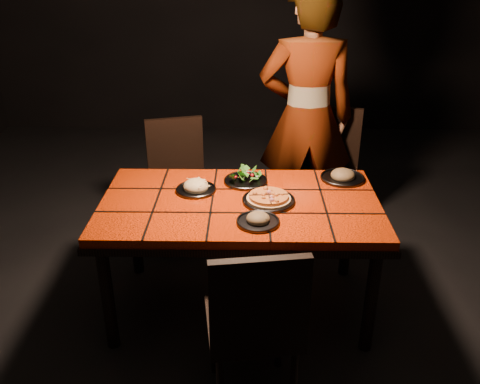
{
  "coord_description": "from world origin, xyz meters",
  "views": [
    {
      "loc": [
        0.04,
        -2.61,
        2.07
      ],
      "look_at": [
        0.0,
        -0.03,
        0.82
      ],
      "focal_mm": 38.0,
      "sensor_mm": 36.0,
      "label": 1
    }
  ],
  "objects_px": {
    "chair_near": "(255,321)",
    "diner": "(306,118)",
    "chair_far_left": "(178,174)",
    "chair_far_right": "(327,164)",
    "plate_pasta": "(196,188)",
    "plate_pizza": "(269,199)",
    "dining_table": "(240,213)"
  },
  "relations": [
    {
      "from": "chair_near",
      "to": "chair_far_left",
      "type": "height_order",
      "value": "chair_near"
    },
    {
      "from": "chair_near",
      "to": "chair_far_left",
      "type": "relative_size",
      "value": 1.01
    },
    {
      "from": "plate_pizza",
      "to": "plate_pasta",
      "type": "height_order",
      "value": "plate_pasta"
    },
    {
      "from": "chair_far_right",
      "to": "diner",
      "type": "bearing_deg",
      "value": -147.9
    },
    {
      "from": "diner",
      "to": "chair_far_right",
      "type": "bearing_deg",
      "value": -164.48
    },
    {
      "from": "dining_table",
      "to": "chair_near",
      "type": "bearing_deg",
      "value": -84.08
    },
    {
      "from": "chair_near",
      "to": "chair_far_right",
      "type": "relative_size",
      "value": 0.95
    },
    {
      "from": "plate_pasta",
      "to": "chair_far_right",
      "type": "bearing_deg",
      "value": 43.15
    },
    {
      "from": "dining_table",
      "to": "diner",
      "type": "height_order",
      "value": "diner"
    },
    {
      "from": "chair_far_right",
      "to": "diner",
      "type": "distance_m",
      "value": 0.43
    },
    {
      "from": "chair_far_left",
      "to": "chair_far_right",
      "type": "xyz_separation_m",
      "value": [
        1.13,
        0.12,
        0.03
      ]
    },
    {
      "from": "chair_far_left",
      "to": "diner",
      "type": "height_order",
      "value": "diner"
    },
    {
      "from": "chair_far_left",
      "to": "plate_pasta",
      "type": "distance_m",
      "value": 0.8
    },
    {
      "from": "chair_near",
      "to": "diner",
      "type": "distance_m",
      "value": 1.81
    },
    {
      "from": "plate_pizza",
      "to": "dining_table",
      "type": "bearing_deg",
      "value": 175.75
    },
    {
      "from": "diner",
      "to": "plate_pasta",
      "type": "xyz_separation_m",
      "value": [
        -0.73,
        -0.8,
        -0.18
      ]
    },
    {
      "from": "diner",
      "to": "dining_table",
      "type": "bearing_deg",
      "value": 62.66
    },
    {
      "from": "chair_far_left",
      "to": "chair_far_right",
      "type": "height_order",
      "value": "chair_far_right"
    },
    {
      "from": "diner",
      "to": "plate_pizza",
      "type": "distance_m",
      "value": 1.0
    },
    {
      "from": "chair_far_right",
      "to": "diner",
      "type": "height_order",
      "value": "diner"
    },
    {
      "from": "chair_near",
      "to": "plate_pizza",
      "type": "bearing_deg",
      "value": -104.1
    },
    {
      "from": "dining_table",
      "to": "chair_far_left",
      "type": "distance_m",
      "value": 0.99
    },
    {
      "from": "chair_far_right",
      "to": "dining_table",
      "type": "bearing_deg",
      "value": -107.65
    },
    {
      "from": "chair_near",
      "to": "dining_table",
      "type": "bearing_deg",
      "value": -92.21
    },
    {
      "from": "chair_near",
      "to": "plate_pizza",
      "type": "relative_size",
      "value": 3.11
    },
    {
      "from": "chair_near",
      "to": "diner",
      "type": "xyz_separation_m",
      "value": [
        0.38,
        1.72,
        0.41
      ]
    },
    {
      "from": "plate_pizza",
      "to": "chair_far_right",
      "type": "bearing_deg",
      "value": 63.94
    },
    {
      "from": "chair_far_left",
      "to": "plate_pasta",
      "type": "xyz_separation_m",
      "value": [
        0.21,
        -0.73,
        0.23
      ]
    },
    {
      "from": "chair_far_left",
      "to": "diner",
      "type": "xyz_separation_m",
      "value": [
        0.94,
        0.07,
        0.41
      ]
    },
    {
      "from": "chair_near",
      "to": "plate_pasta",
      "type": "distance_m",
      "value": 1.01
    },
    {
      "from": "diner",
      "to": "plate_pasta",
      "type": "relative_size",
      "value": 7.86
    },
    {
      "from": "dining_table",
      "to": "diner",
      "type": "xyz_separation_m",
      "value": [
        0.47,
        0.93,
        0.28
      ]
    }
  ]
}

